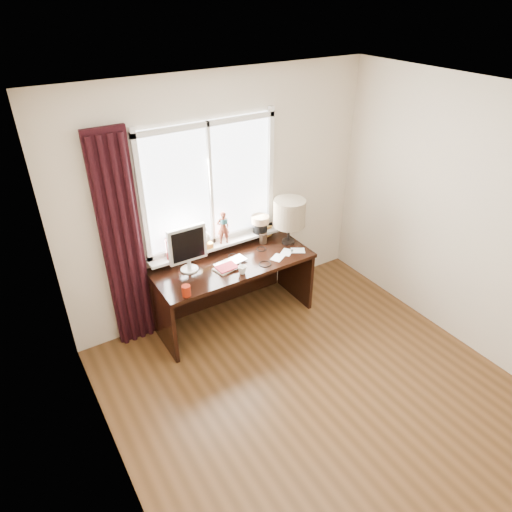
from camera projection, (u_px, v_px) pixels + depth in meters
floor at (335, 413)px, 4.04m from camera, size 3.50×4.00×0.00m
ceiling at (375, 115)px, 2.69m from camera, size 3.50×4.00×0.00m
wall_back at (222, 199)px, 4.82m from camera, size 3.50×0.00×2.60m
wall_left at (118, 390)px, 2.57m from camera, size 0.00×4.00×2.60m
wall_right at (495, 234)px, 4.16m from camera, size 0.00×4.00×2.60m
laptop at (231, 262)px, 4.75m from camera, size 0.38×0.27×0.03m
mug at (242, 270)px, 4.58m from camera, size 0.12×0.12×0.09m
red_cup at (186, 291)px, 4.25m from camera, size 0.08×0.08×0.11m
window at (214, 203)px, 4.71m from camera, size 1.52×0.22×1.40m
curtain at (123, 247)px, 4.33m from camera, size 0.38×0.09×2.25m
desk at (229, 277)px, 4.98m from camera, size 1.70×0.70×0.75m
monitor at (188, 246)px, 4.51m from camera, size 0.40×0.18×0.49m
notebook_stack at (226, 268)px, 4.66m from camera, size 0.25×0.21×0.03m
brush_holder at (263, 238)px, 5.10m from camera, size 0.09×0.09×0.25m
icon_frame at (268, 231)px, 5.23m from camera, size 0.10×0.04×0.13m
table_lamp at (289, 213)px, 4.95m from camera, size 0.35×0.35×0.52m
loose_papers at (287, 253)px, 4.93m from camera, size 0.46×0.22×0.00m
desk_cables at (256, 257)px, 4.86m from camera, size 0.48×0.47×0.01m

